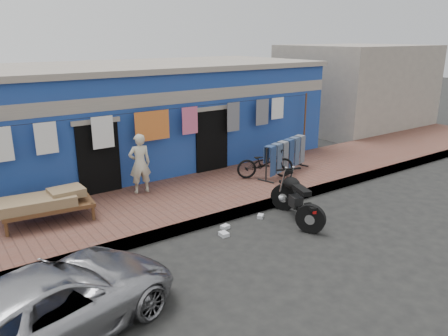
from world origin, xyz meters
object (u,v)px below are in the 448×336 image
motorcycle (297,198)px  jeans_rack (285,156)px  bicycle (265,160)px  car (51,304)px  charpoy (48,208)px  seated_person (140,164)px

motorcycle → jeans_rack: size_ratio=0.86×
bicycle → motorcycle: size_ratio=0.87×
bicycle → car: bearing=142.5°
motorcycle → jeans_rack: bearing=70.9°
bicycle → motorcycle: 2.58m
charpoy → seated_person: bearing=13.4°
jeans_rack → motorcycle: bearing=-127.4°
bicycle → charpoy: bicycle is taller
charpoy → bicycle: bearing=-3.2°
seated_person → bicycle: (3.48, -0.92, -0.26)m
seated_person → charpoy: seated_person is taller
seated_person → jeans_rack: (4.22, -0.95, -0.27)m
jeans_rack → charpoy: bearing=176.9°
car → jeans_rack: bearing=-83.9°
motorcycle → charpoy: 5.61m
motorcycle → car: bearing=-151.8°
car → charpoy: (0.90, 3.69, 0.03)m
seated_person → bicycle: 3.61m
car → jeans_rack: (7.60, 3.33, 0.21)m
motorcycle → jeans_rack: (1.78, 2.33, 0.19)m
seated_person → jeans_rack: bearing=175.8°
car → charpoy: size_ratio=1.90×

